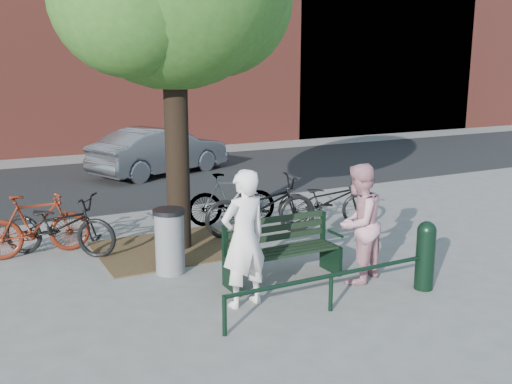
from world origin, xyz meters
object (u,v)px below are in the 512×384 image
bollard (425,253)px  parked_car (160,151)px  person_right (358,223)px  bicycle_c (261,206)px  park_bench (281,248)px  litter_bin (170,241)px  person_left (244,239)px

bollard → parked_car: size_ratio=0.24×
parked_car → person_right: bearing=157.5°
bicycle_c → parked_car: (0.30, 6.77, 0.13)m
park_bench → bicycle_c: bearing=69.2°
bollard → litter_bin: bearing=142.3°
park_bench → bollard: bollard is taller
park_bench → litter_bin: (-1.36, 1.01, 0.03)m
person_right → parked_car: bearing=-115.2°
person_left → parked_car: 9.69m
person_left → parked_car: person_left is taller
park_bench → person_left: 1.16m
park_bench → bollard: size_ratio=1.76×
litter_bin → parked_car: bearing=72.6°
bicycle_c → parked_car: 6.78m
bollard → bicycle_c: size_ratio=0.46×
parked_car → park_bench: bearing=151.4°
litter_bin → person_right: bearing=-34.5°
person_left → bicycle_c: bearing=-130.6°
person_right → bicycle_c: bearing=-111.2°
litter_bin → bicycle_c: size_ratio=0.47×
park_bench → person_right: person_right is taller
litter_bin → bicycle_c: (2.17, 1.11, 0.05)m
bollard → person_left: bearing=164.7°
person_left → person_right: person_left is taller
bicycle_c → parked_car: bearing=8.5°
parked_car → litter_bin: bearing=141.1°
person_left → bollard: 2.62m
person_left → person_right: (1.85, 0.02, -0.04)m
bollard → bicycle_c: bearing=103.1°
litter_bin → park_bench: bearing=-36.7°
park_bench → person_right: size_ratio=1.00×
person_left → bollard: (2.50, -0.69, -0.38)m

